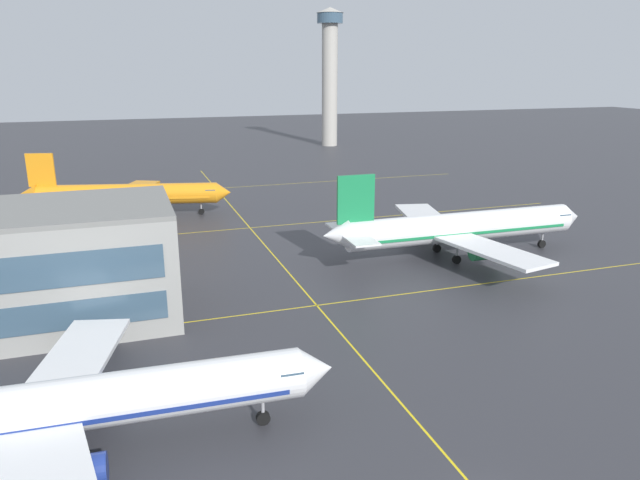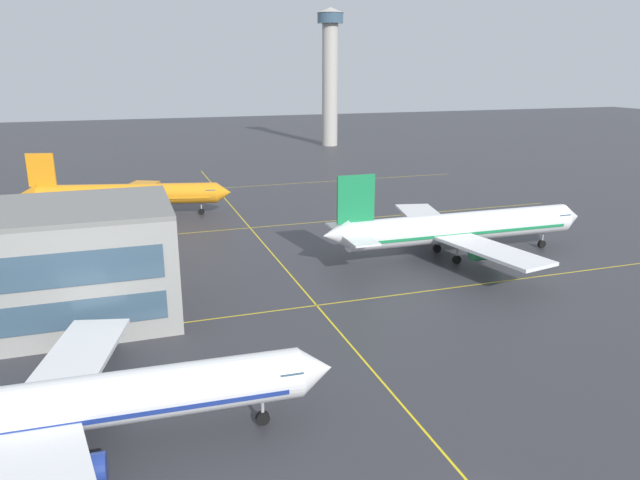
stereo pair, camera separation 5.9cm
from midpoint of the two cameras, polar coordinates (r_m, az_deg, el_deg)
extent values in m
cylinder|color=white|center=(44.62, -22.11, -14.34)|extent=(30.85, 4.91, 3.65)
cone|color=white|center=(45.58, -0.42, -12.34)|extent=(2.64, 3.68, 3.58)
cube|color=white|center=(52.18, -22.32, -10.47)|extent=(8.41, 15.19, 0.38)
cylinder|color=navy|center=(41.38, -22.18, -19.97)|extent=(3.35, 2.15, 2.02)
cylinder|color=navy|center=(49.81, -21.15, -13.28)|extent=(3.35, 2.15, 2.02)
cube|color=#385166|center=(44.85, -3.20, -12.11)|extent=(1.87, 3.43, 0.67)
cube|color=navy|center=(44.84, -22.05, -14.85)|extent=(28.40, 4.84, 0.35)
cylinder|color=#99999E|center=(45.96, -5.56, -15.56)|extent=(0.27, 0.27, 1.58)
cylinder|color=black|center=(46.53, -5.52, -16.66)|extent=(1.07, 0.48, 1.06)
cylinder|color=#99999E|center=(44.03, -24.68, -18.72)|extent=(0.27, 0.27, 1.58)
cylinder|color=black|center=(44.62, -24.51, -19.85)|extent=(1.07, 0.48, 1.06)
cylinder|color=#99999E|center=(48.20, -23.88, -15.39)|extent=(0.27, 0.27, 1.58)
cylinder|color=black|center=(48.73, -23.74, -16.45)|extent=(1.07, 0.48, 1.06)
cylinder|color=white|center=(85.13, 13.42, 1.25)|extent=(34.02, 4.49, 4.03)
cone|color=white|center=(95.80, 22.89, 2.06)|extent=(2.81, 3.99, 3.95)
cone|color=white|center=(77.18, 1.47, 0.49)|extent=(3.45, 3.88, 3.83)
cube|color=#197F47|center=(77.01, 3.44, 3.93)|extent=(5.10, 0.45, 6.37)
cube|color=white|center=(75.08, 3.88, 0.00)|extent=(3.47, 5.56, 0.25)
cube|color=white|center=(80.80, 2.22, 1.21)|extent=(3.47, 5.56, 0.25)
cube|color=white|center=(77.47, 16.13, -0.92)|extent=(8.51, 16.69, 0.42)
cube|color=white|center=(92.36, 9.97, 2.21)|extent=(8.90, 16.75, 0.42)
cylinder|color=#2D9956|center=(81.32, 15.45, -1.08)|extent=(3.64, 2.28, 2.23)
cylinder|color=#2D9956|center=(90.33, 11.67, 0.90)|extent=(3.64, 2.28, 2.23)
cube|color=#385166|center=(94.12, 21.79, 2.31)|extent=(1.96, 3.74, 0.74)
cube|color=#197F47|center=(85.26, 13.40, 0.92)|extent=(31.30, 4.50, 0.38)
cylinder|color=#99999E|center=(93.56, 20.58, 0.34)|extent=(0.30, 0.30, 1.75)
cylinder|color=black|center=(93.87, 20.51, -0.35)|extent=(1.17, 0.49, 1.17)
cylinder|color=#99999E|center=(82.50, 13.02, -1.08)|extent=(0.30, 0.30, 1.75)
cylinder|color=black|center=(82.85, 12.97, -1.85)|extent=(1.17, 0.49, 1.17)
cylinder|color=#99999E|center=(87.06, 11.19, -0.05)|extent=(0.30, 0.30, 1.75)
cylinder|color=black|center=(87.39, 11.15, -0.79)|extent=(1.17, 0.49, 1.17)
cylinder|color=orange|center=(111.43, -17.92, 4.21)|extent=(31.09, 10.88, 3.69)
cone|color=orange|center=(108.93, -9.25, 4.53)|extent=(3.30, 4.11, 3.62)
cone|color=orange|center=(116.37, -26.19, 4.00)|extent=(3.85, 4.14, 3.51)
cube|color=orange|center=(114.78, -25.27, 6.10)|extent=(4.62, 1.43, 5.83)
cube|color=orange|center=(112.97, -25.73, 3.74)|extent=(4.21, 5.64, 0.23)
cube|color=orange|center=(118.34, -24.78, 4.36)|extent=(4.21, 5.64, 0.23)
cube|color=orange|center=(103.93, -19.37, 2.92)|extent=(5.45, 14.71, 0.39)
cube|color=orange|center=(119.66, -17.52, 4.75)|extent=(10.85, 15.33, 0.39)
cylinder|color=#333338|center=(106.96, -18.30, 2.68)|extent=(3.69, 2.76, 2.04)
cylinder|color=#333338|center=(116.58, -17.23, 3.85)|extent=(3.69, 2.76, 2.04)
cube|color=#385166|center=(109.01, -10.44, 4.76)|extent=(2.50, 3.71, 0.68)
cube|color=orange|center=(111.52, -17.90, 3.98)|extent=(28.68, 10.34, 0.35)
cylinder|color=#99999E|center=(109.81, -11.37, 3.24)|extent=(0.27, 0.27, 1.60)
cylinder|color=black|center=(110.05, -11.34, 2.70)|extent=(1.14, 0.68, 1.07)
cylinder|color=#99999E|center=(109.98, -19.08, 2.68)|extent=(0.27, 0.27, 1.60)
cylinder|color=black|center=(110.22, -19.03, 2.14)|extent=(1.14, 0.68, 1.07)
cylinder|color=#99999E|center=(114.76, -18.50, 3.27)|extent=(0.27, 0.27, 1.60)
cylinder|color=black|center=(114.99, -18.45, 2.75)|extent=(1.14, 0.68, 1.07)
cube|color=yellow|center=(67.11, -0.34, -6.30)|extent=(116.82, 0.20, 0.01)
cube|color=yellow|center=(99.62, -6.77, 1.17)|extent=(116.82, 0.20, 0.01)
cube|color=yellow|center=(133.61, -9.98, 4.91)|extent=(116.82, 0.20, 0.01)
cube|color=yellow|center=(83.07, -4.19, -1.84)|extent=(0.20, 155.80, 0.01)
cylinder|color=#ADA89E|center=(204.12, 0.92, 14.57)|extent=(5.20, 5.20, 39.38)
cylinder|color=#385166|center=(204.59, 0.95, 20.54)|extent=(8.40, 8.40, 3.20)
cone|color=#ADA89E|center=(204.79, 0.96, 21.24)|extent=(8.82, 8.82, 1.80)
camera|label=1|loc=(0.03, -90.02, -0.01)|focal=33.30mm
camera|label=2|loc=(0.03, 89.98, 0.01)|focal=33.30mm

